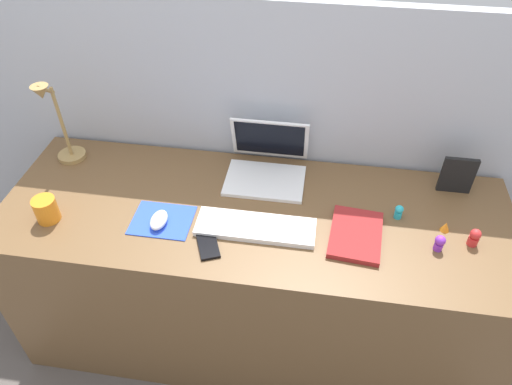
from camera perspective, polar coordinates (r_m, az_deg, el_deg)
The scene contains 16 objects.
ground_plane at distance 2.29m, azimuth -0.14°, elevation -15.76°, with size 6.00×6.00×0.00m, color #59514C.
back_wall at distance 2.03m, azimuth 1.43°, elevation 3.69°, with size 3.05×0.05×1.36m, color #B2B7C1.
desk at distance 1.99m, azimuth -0.16°, elevation -9.98°, with size 1.85×0.65×0.74m, color brown.
laptop at distance 1.85m, azimuth 1.32°, elevation 3.68°, with size 0.30×0.27×0.21m.
keyboard at distance 1.64m, azimuth -0.06°, elevation -4.17°, with size 0.41×0.13×0.02m, color white.
mousepad at distance 1.71m, azimuth -11.12°, elevation -3.26°, with size 0.21×0.17×0.00m, color blue.
mouse at distance 1.68m, azimuth -11.51°, elevation -3.23°, with size 0.06×0.10×0.03m, color white.
cell_phone at distance 1.60m, azimuth -5.78°, elevation -6.18°, with size 0.06×0.13×0.01m, color black.
desk_lamp at distance 1.98m, azimuth -22.54°, elevation 7.41°, with size 0.11×0.15×0.36m.
notebook_pad at distance 1.65m, azimuth 11.82°, elevation -4.93°, with size 0.17×0.24×0.02m, color maroon.
picture_frame at distance 1.90m, azimuth 22.91°, elevation 1.90°, with size 0.12×0.02×0.15m, color black.
coffee_mug at distance 1.81m, azimuth -23.76°, elevation -1.88°, with size 0.08×0.08×0.09m, color orange.
toy_figurine_red at distance 1.73m, azimuth 24.62°, elevation -4.87°, with size 0.04×0.04×0.07m.
toy_figurine_cyan at distance 1.74m, azimuth 16.67°, elevation -2.20°, with size 0.03×0.03×0.05m.
toy_figurine_orange at distance 1.76m, azimuth 21.68°, elevation -3.82°, with size 0.03×0.03×0.04m, color orange.
toy_figurine_purple at distance 1.67m, azimuth 21.06°, elevation -5.60°, with size 0.03×0.03×0.06m.
Camera 1 is at (0.19, -1.22, 1.92)m, focal length 33.51 mm.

